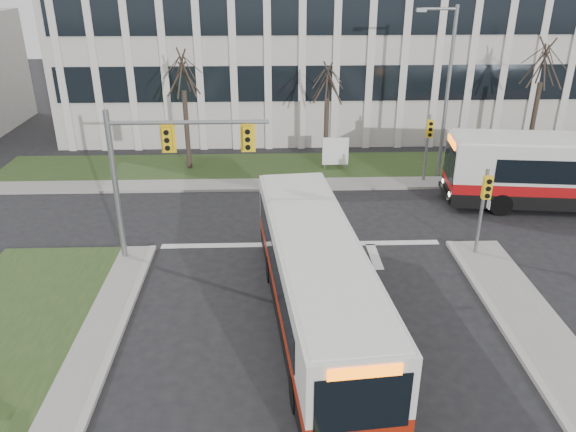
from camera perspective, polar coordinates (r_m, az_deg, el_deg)
The scene contains 13 objects.
ground at distance 17.44m, azimuth 2.82°, elevation -15.37°, with size 120.00×120.00×0.00m, color black.
sidewalk_cross at distance 31.25m, azimuth 9.80°, elevation 3.30°, with size 44.00×1.60×0.14m, color #9E9B93.
building_lawn at distance 33.83m, azimuth 8.91°, elevation 4.99°, with size 44.00×5.00×0.12m, color #2A441D.
office_building at distance 44.10m, azimuth 6.58°, elevation 17.58°, with size 40.00×16.00×12.00m, color #BAB5AC.
mast_arm_signal at distance 22.06m, azimuth -13.23°, elevation 5.57°, with size 6.11×0.38×6.20m.
signal_pole_near at distance 23.59m, azimuth 19.29°, elevation 1.48°, with size 0.34×0.39×3.80m.
signal_pole_far at distance 31.19m, azimuth 14.05°, elevation 7.60°, with size 0.34×0.39×3.80m.
streetlight at distance 31.54m, azimuth 15.66°, elevation 12.67°, with size 2.15×0.25×9.20m.
directory_sign at distance 32.64m, azimuth 4.84°, elevation 6.54°, with size 1.50×0.12×2.00m.
tree_left at distance 32.19m, azimuth -10.65°, elevation 13.95°, with size 1.80×1.80×7.70m.
tree_mid at distance 32.32m, azimuth 4.03°, elevation 13.20°, with size 1.80×1.80×6.82m.
tree_right at distance 35.26m, azimuth 24.52°, elevation 13.78°, with size 1.80×1.80×8.25m.
bus_main at distance 18.42m, azimuth 2.83°, elevation -6.84°, with size 2.60×12.00×3.20m, color silver, non-canonical shape.
Camera 1 is at (-1.28, -13.34, 11.15)m, focal length 35.00 mm.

